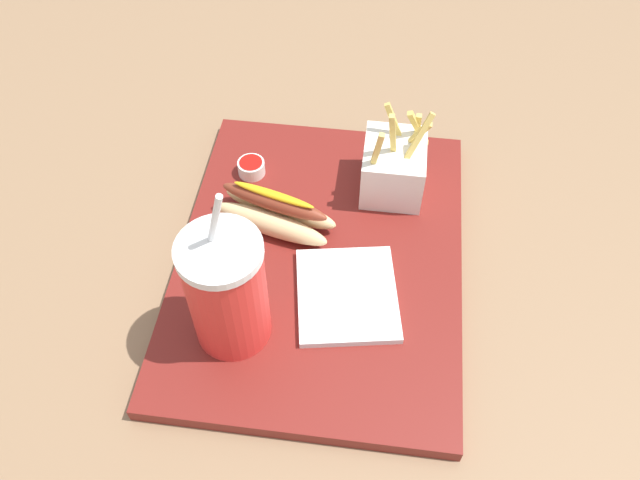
{
  "coord_description": "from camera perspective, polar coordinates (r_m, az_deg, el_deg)",
  "views": [
    {
      "loc": [
        -0.49,
        -0.06,
        0.67
      ],
      "look_at": [
        0.0,
        0.0,
        0.05
      ],
      "focal_mm": 36.31,
      "sensor_mm": 36.0,
      "label": 1
    }
  ],
  "objects": [
    {
      "name": "ground_plane",
      "position": [
        0.84,
        0.0,
        -2.52
      ],
      "size": [
        2.4,
        2.4,
        0.02
      ],
      "primitive_type": "cube",
      "color": "#8C6B4C"
    },
    {
      "name": "soda_cup",
      "position": [
        0.7,
        -8.21,
        -4.49
      ],
      "size": [
        0.09,
        0.09,
        0.23
      ],
      "color": "red",
      "rests_on": "food_tray"
    },
    {
      "name": "food_tray",
      "position": [
        0.83,
        0.0,
        -1.71
      ],
      "size": [
        0.47,
        0.36,
        0.02
      ],
      "primitive_type": "cube",
      "color": "maroon",
      "rests_on": "ground_plane"
    },
    {
      "name": "ketchup_cup_1",
      "position": [
        0.91,
        -6.08,
        6.42
      ],
      "size": [
        0.04,
        0.04,
        0.02
      ],
      "color": "white",
      "rests_on": "food_tray"
    },
    {
      "name": "napkin_stack",
      "position": [
        0.78,
        2.4,
        -4.85
      ],
      "size": [
        0.15,
        0.14,
        0.01
      ],
      "primitive_type": "cube",
      "rotation": [
        0.0,
        0.0,
        0.18
      ],
      "color": "white",
      "rests_on": "food_tray"
    },
    {
      "name": "hot_dog_1",
      "position": [
        0.83,
        -3.99,
        2.45
      ],
      "size": [
        0.1,
        0.17,
        0.06
      ],
      "color": "#E5C689",
      "rests_on": "food_tray"
    },
    {
      "name": "fries_basket",
      "position": [
        0.87,
        6.51,
        6.46
      ],
      "size": [
        0.09,
        0.08,
        0.14
      ],
      "color": "white",
      "rests_on": "food_tray"
    }
  ]
}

